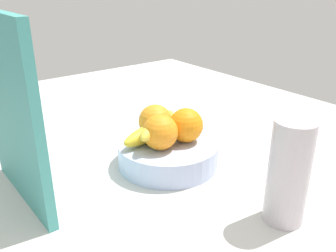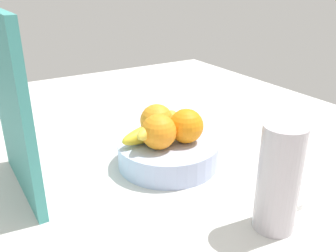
% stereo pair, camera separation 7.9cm
% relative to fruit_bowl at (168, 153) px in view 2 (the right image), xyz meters
% --- Properties ---
extents(ground_plane, '(1.80, 1.40, 0.03)m').
position_rel_fruit_bowl_xyz_m(ground_plane, '(-0.00, -0.01, -0.04)').
color(ground_plane, silver).
extents(fruit_bowl, '(0.23, 0.23, 0.06)m').
position_rel_fruit_bowl_xyz_m(fruit_bowl, '(0.00, 0.00, 0.00)').
color(fruit_bowl, '#B1C0E5').
rests_on(fruit_bowl, ground_plane).
extents(orange_front_left, '(0.08, 0.08, 0.08)m').
position_rel_fruit_bowl_xyz_m(orange_front_left, '(-0.02, -0.04, 0.07)').
color(orange_front_left, orange).
rests_on(orange_front_left, fruit_bowl).
extents(orange_front_right, '(0.08, 0.08, 0.08)m').
position_rel_fruit_bowl_xyz_m(orange_front_right, '(0.04, 0.00, 0.07)').
color(orange_front_right, orange).
rests_on(orange_front_right, fruit_bowl).
extents(orange_center, '(0.08, 0.08, 0.08)m').
position_rel_fruit_bowl_xyz_m(orange_center, '(-0.02, 0.03, 0.07)').
color(orange_center, orange).
rests_on(orange_center, fruit_bowl).
extents(banana_bunch, '(0.12, 0.18, 0.06)m').
position_rel_fruit_bowl_xyz_m(banana_bunch, '(0.02, 0.02, 0.06)').
color(banana_bunch, gold).
rests_on(banana_bunch, fruit_bowl).
extents(cutting_board, '(0.28, 0.02, 0.36)m').
position_rel_fruit_bowl_xyz_m(cutting_board, '(0.07, 0.31, 0.15)').
color(cutting_board, teal).
rests_on(cutting_board, ground_plane).
extents(thermos_tumbler, '(0.07, 0.07, 0.19)m').
position_rel_fruit_bowl_xyz_m(thermos_tumbler, '(-0.29, -0.04, 0.07)').
color(thermos_tumbler, '#BFB6BD').
rests_on(thermos_tumbler, ground_plane).
extents(jar_lid, '(0.07, 0.07, 0.01)m').
position_rel_fruit_bowl_xyz_m(jar_lid, '(-0.25, -0.12, -0.02)').
color(jar_lid, silver).
rests_on(jar_lid, ground_plane).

